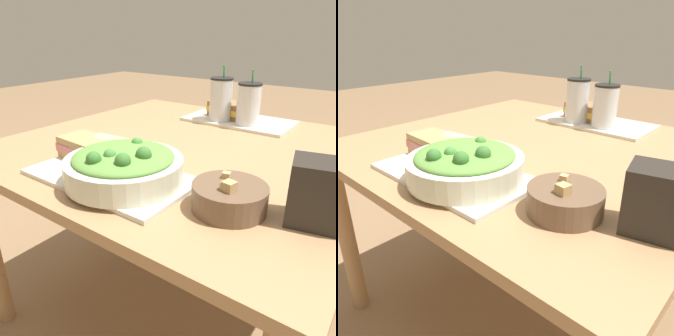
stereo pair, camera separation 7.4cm
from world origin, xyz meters
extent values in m
plane|color=#846647|center=(0.00, 0.00, 0.00)|extent=(12.00, 12.00, 0.00)
cube|color=#A37A51|center=(0.00, 0.00, 0.69)|extent=(1.15, 1.10, 0.03)
cylinder|color=#A37A51|center=(-0.51, 0.49, 0.34)|extent=(0.06, 0.06, 0.68)
cube|color=beige|center=(0.00, -0.36, 0.71)|extent=(0.44, 0.25, 0.01)
cube|color=beige|center=(0.03, 0.38, 0.71)|extent=(0.44, 0.25, 0.01)
cylinder|color=beige|center=(0.06, -0.36, 0.75)|extent=(0.30, 0.30, 0.06)
ellipsoid|color=#5B8E3D|center=(0.06, -0.36, 0.78)|extent=(0.25, 0.25, 0.04)
sphere|color=#38702D|center=(0.12, -0.36, 0.80)|extent=(0.04, 0.04, 0.04)
sphere|color=#38702D|center=(0.05, -0.45, 0.80)|extent=(0.03, 0.03, 0.03)
sphere|color=#427F38|center=(0.05, -0.30, 0.80)|extent=(0.03, 0.03, 0.03)
sphere|color=#427F38|center=(0.06, -0.41, 0.80)|extent=(0.03, 0.03, 0.03)
sphere|color=#38702D|center=(0.11, -0.42, 0.80)|extent=(0.04, 0.04, 0.04)
cube|color=beige|center=(0.01, -0.34, 0.79)|extent=(0.05, 0.06, 0.01)
cube|color=beige|center=(0.04, -0.37, 0.79)|extent=(0.05, 0.05, 0.01)
cylinder|color=brown|center=(0.32, -0.32, 0.74)|extent=(0.16, 0.16, 0.06)
cylinder|color=brown|center=(0.32, -0.32, 0.76)|extent=(0.15, 0.15, 0.01)
cube|color=tan|center=(0.33, -0.34, 0.77)|extent=(0.03, 0.03, 0.02)
cube|color=tan|center=(0.33, -0.34, 0.77)|extent=(0.02, 0.02, 0.02)
cube|color=tan|center=(0.33, -0.34, 0.77)|extent=(0.03, 0.03, 0.02)
cube|color=tan|center=(0.30, -0.29, 0.77)|extent=(0.02, 0.02, 0.02)
cube|color=tan|center=(-0.14, -0.31, 0.73)|extent=(0.15, 0.11, 0.02)
cube|color=#C1706B|center=(-0.14, -0.31, 0.75)|extent=(0.16, 0.11, 0.02)
cube|color=tan|center=(-0.14, -0.31, 0.77)|extent=(0.15, 0.11, 0.02)
cylinder|color=#DBBC84|center=(-0.04, -0.27, 0.75)|extent=(0.17, 0.09, 0.07)
cylinder|color=beige|center=(0.05, -0.27, 0.75)|extent=(0.01, 0.07, 0.07)
cube|color=olive|center=(-0.03, 0.39, 0.73)|extent=(0.18, 0.14, 0.02)
cube|color=#EFB742|center=(-0.03, 0.39, 0.75)|extent=(0.19, 0.14, 0.02)
cube|color=olive|center=(-0.03, 0.39, 0.77)|extent=(0.18, 0.14, 0.02)
cylinder|color=silver|center=(-0.03, 0.32, 0.80)|extent=(0.09, 0.09, 0.17)
cylinder|color=black|center=(-0.03, 0.32, 0.79)|extent=(0.08, 0.08, 0.14)
cylinder|color=black|center=(-0.03, 0.32, 0.89)|extent=(0.09, 0.09, 0.01)
cylinder|color=green|center=(-0.03, 0.32, 0.91)|extent=(0.01, 0.02, 0.06)
cylinder|color=silver|center=(0.09, 0.32, 0.80)|extent=(0.09, 0.09, 0.16)
cylinder|color=maroon|center=(0.09, 0.32, 0.79)|extent=(0.08, 0.08, 0.13)
cylinder|color=black|center=(0.09, 0.32, 0.88)|extent=(0.09, 0.09, 0.01)
cylinder|color=green|center=(0.09, 0.32, 0.90)|extent=(0.01, 0.02, 0.06)
cube|color=#28231E|center=(0.49, -0.26, 0.77)|extent=(0.14, 0.12, 0.13)
camera|label=1|loc=(0.59, -0.90, 1.07)|focal=35.00mm
camera|label=2|loc=(0.65, -0.85, 1.07)|focal=35.00mm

